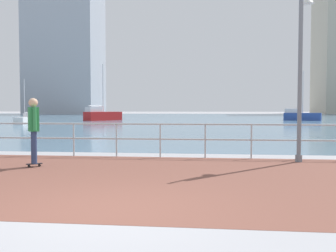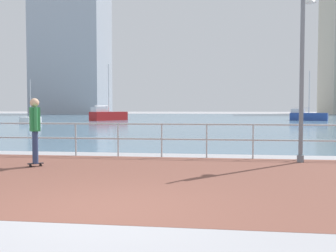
{
  "view_description": "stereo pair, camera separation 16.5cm",
  "coord_description": "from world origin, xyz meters",
  "px_view_note": "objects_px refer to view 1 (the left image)",
  "views": [
    {
      "loc": [
        1.53,
        -5.41,
        1.54
      ],
      "look_at": [
        0.52,
        3.76,
        1.1
      ],
      "focal_mm": 40.4,
      "sensor_mm": 36.0,
      "label": 1
    },
    {
      "loc": [
        1.7,
        -5.39,
        1.54
      ],
      "look_at": [
        0.52,
        3.76,
        1.1
      ],
      "focal_mm": 40.4,
      "sensor_mm": 36.0,
      "label": 2
    }
  ],
  "objects_px": {
    "lamppost": "(302,55)",
    "sailboat_gray": "(102,115)",
    "sailboat_navy": "(25,119)",
    "sailboat_blue": "(301,116)",
    "skateboarder": "(34,125)"
  },
  "relations": [
    {
      "from": "sailboat_navy",
      "to": "sailboat_gray",
      "type": "xyz_separation_m",
      "value": [
        4.65,
        10.52,
        0.25
      ]
    },
    {
      "from": "sailboat_blue",
      "to": "sailboat_gray",
      "type": "height_order",
      "value": "sailboat_gray"
    },
    {
      "from": "sailboat_blue",
      "to": "skateboarder",
      "type": "bearing_deg",
      "value": -112.12
    },
    {
      "from": "lamppost",
      "to": "sailboat_blue",
      "type": "distance_m",
      "value": 38.16
    },
    {
      "from": "skateboarder",
      "to": "sailboat_blue",
      "type": "relative_size",
      "value": 0.29
    },
    {
      "from": "skateboarder",
      "to": "sailboat_gray",
      "type": "height_order",
      "value": "sailboat_gray"
    },
    {
      "from": "lamppost",
      "to": "sailboat_gray",
      "type": "relative_size",
      "value": 0.79
    },
    {
      "from": "sailboat_blue",
      "to": "lamppost",
      "type": "bearing_deg",
      "value": -103.12
    },
    {
      "from": "sailboat_navy",
      "to": "sailboat_blue",
      "type": "height_order",
      "value": "sailboat_blue"
    },
    {
      "from": "sailboat_blue",
      "to": "sailboat_navy",
      "type": "bearing_deg",
      "value": -155.71
    },
    {
      "from": "sailboat_navy",
      "to": "sailboat_blue",
      "type": "relative_size",
      "value": 0.71
    },
    {
      "from": "skateboarder",
      "to": "sailboat_blue",
      "type": "distance_m",
      "value": 42.02
    },
    {
      "from": "lamppost",
      "to": "sailboat_navy",
      "type": "bearing_deg",
      "value": 130.68
    },
    {
      "from": "skateboarder",
      "to": "sailboat_gray",
      "type": "bearing_deg",
      "value": 103.53
    },
    {
      "from": "skateboarder",
      "to": "sailboat_navy",
      "type": "bearing_deg",
      "value": 117.45
    }
  ]
}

